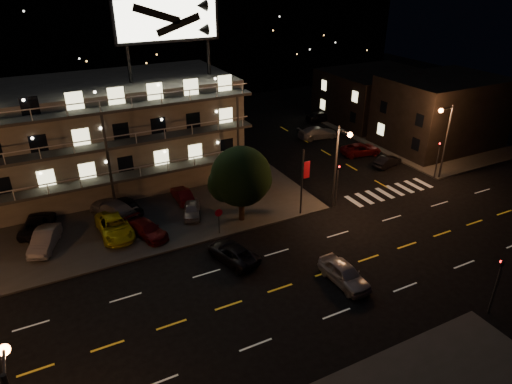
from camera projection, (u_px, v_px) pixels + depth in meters
name	position (u px, v px, depth m)	size (l,w,h in m)	color
ground	(304.00, 280.00, 33.22)	(140.00, 140.00, 0.00)	black
curb_nw	(66.00, 205.00, 43.35)	(44.00, 24.00, 0.15)	#393936
curb_ne	(412.00, 134.00, 61.36)	(16.00, 24.00, 0.15)	#393936
motel	(94.00, 134.00, 45.73)	(28.00, 13.80, 18.10)	gray
side_bldg_front	(440.00, 112.00, 56.31)	(14.06, 10.00, 8.50)	black
side_bldg_back	(375.00, 96.00, 66.18)	(14.06, 12.00, 7.00)	black
hill_backdrop	(67.00, 21.00, 80.26)	(120.00, 25.00, 24.00)	black
streetlight_nc	(339.00, 160.00, 40.78)	(0.44, 1.92, 8.00)	#2D2D30
streetlight_ne	(445.00, 135.00, 46.66)	(1.92, 0.44, 8.00)	#2D2D30
signal_nw	(337.00, 180.00, 42.51)	(0.20, 0.27, 4.60)	#2D2D30
signal_sw	(497.00, 281.00, 29.01)	(0.20, 0.27, 4.60)	#2D2D30
signal_ne	(438.00, 156.00, 47.83)	(0.27, 0.20, 4.60)	#2D2D30
banner_north	(303.00, 181.00, 40.44)	(0.83, 0.16, 6.40)	#2D2D30
stop_sign	(219.00, 217.00, 38.04)	(0.91, 0.11, 2.61)	#2D2D30
tree	(240.00, 178.00, 39.02)	(5.45, 5.24, 6.86)	black
lot_car_1	(45.00, 240.00, 36.44)	(1.54, 4.43, 1.46)	#9C9BA1
lot_car_2	(115.00, 226.00, 38.28)	(2.49, 5.40, 1.50)	yellow
lot_car_3	(147.00, 229.00, 38.09)	(1.78, 4.38, 1.27)	#5B0D0F
lot_car_4	(192.00, 209.00, 41.23)	(1.45, 3.61, 1.23)	#9C9BA1
lot_car_6	(37.00, 224.00, 38.84)	(2.20, 4.77, 1.33)	black
lot_car_7	(113.00, 209.00, 41.03)	(2.15, 5.28, 1.53)	#9C9BA1
lot_car_8	(128.00, 205.00, 41.82)	(1.58, 3.93, 1.34)	black
lot_car_9	(182.00, 195.00, 43.78)	(1.32, 3.79, 1.25)	#5B0D0F
side_car_0	(387.00, 161.00, 51.62)	(1.31, 3.77, 1.24)	black
side_car_1	(361.00, 149.00, 54.80)	(2.27, 4.92, 1.37)	#5B0D0F
side_car_2	(318.00, 133.00, 59.96)	(2.16, 5.32, 1.54)	#9C9BA1
side_car_3	(321.00, 116.00, 66.38)	(1.80, 4.48, 1.53)	black
road_car_east	(344.00, 274.00, 32.67)	(1.82, 4.52, 1.54)	#9C9BA1
road_car_west	(233.00, 253.00, 35.22)	(2.17, 4.70, 1.31)	black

